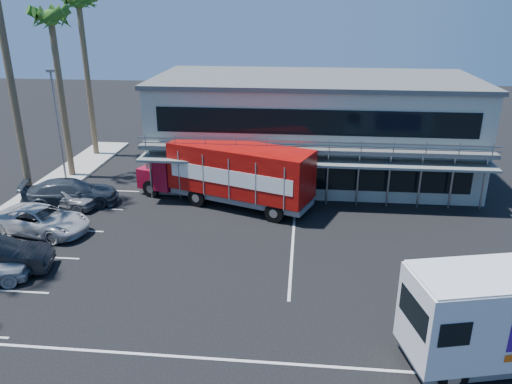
{
  "coord_description": "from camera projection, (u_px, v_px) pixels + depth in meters",
  "views": [
    {
      "loc": [
        2.42,
        -20.61,
        12.27
      ],
      "look_at": [
        -0.15,
        5.17,
        2.3
      ],
      "focal_mm": 35.0,
      "sensor_mm": 36.0,
      "label": 1
    }
  ],
  "objects": [
    {
      "name": "parked_car_c",
      "position": [
        42.0,
        220.0,
        27.97
      ],
      "size": [
        5.91,
        3.67,
        1.52
      ],
      "primitive_type": "imported",
      "rotation": [
        0.0,
        0.0,
        1.35
      ],
      "color": "#BABABC",
      "rests_on": "ground"
    },
    {
      "name": "ground",
      "position": [
        248.0,
        276.0,
        23.77
      ],
      "size": [
        120.0,
        120.0,
        0.0
      ],
      "primitive_type": "plane",
      "color": "black",
      "rests_on": "ground"
    },
    {
      "name": "parked_car_e",
      "position": [
        64.0,
        197.0,
        31.35
      ],
      "size": [
        4.56,
        2.37,
        1.48
      ],
      "primitive_type": "imported",
      "rotation": [
        0.0,
        0.0,
        1.42
      ],
      "color": "gray",
      "rests_on": "ground"
    },
    {
      "name": "palm_f",
      "position": [
        80.0,
        12.0,
        38.23
      ],
      "size": [
        2.8,
        2.8,
        13.25
      ],
      "color": "brown",
      "rests_on": "ground"
    },
    {
      "name": "palm_e",
      "position": [
        52.0,
        28.0,
        33.41
      ],
      "size": [
        2.8,
        2.8,
        12.25
      ],
      "color": "brown",
      "rests_on": "ground"
    },
    {
      "name": "building",
      "position": [
        313.0,
        128.0,
        36.05
      ],
      "size": [
        22.4,
        12.0,
        7.3
      ],
      "color": "gray",
      "rests_on": "ground"
    },
    {
      "name": "parked_car_d",
      "position": [
        71.0,
        193.0,
        31.66
      ],
      "size": [
        6.32,
        3.92,
        1.71
      ],
      "primitive_type": "imported",
      "rotation": [
        0.0,
        0.0,
        1.85
      ],
      "color": "#313841",
      "rests_on": "ground"
    },
    {
      "name": "light_pole_far",
      "position": [
        58.0,
        123.0,
        33.69
      ],
      "size": [
        0.5,
        0.25,
        8.09
      ],
      "color": "gray",
      "rests_on": "ground"
    },
    {
      "name": "curb_strip",
      "position": [
        18.0,
        212.0,
        30.7
      ],
      "size": [
        3.0,
        32.0,
        0.16
      ],
      "primitive_type": "cube",
      "color": "#A5A399",
      "rests_on": "ground"
    },
    {
      "name": "red_truck",
      "position": [
        229.0,
        172.0,
        31.36
      ],
      "size": [
        11.92,
        6.72,
        3.95
      ],
      "rotation": [
        0.0,
        0.0,
        -0.37
      ],
      "color": "maroon",
      "rests_on": "ground"
    }
  ]
}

